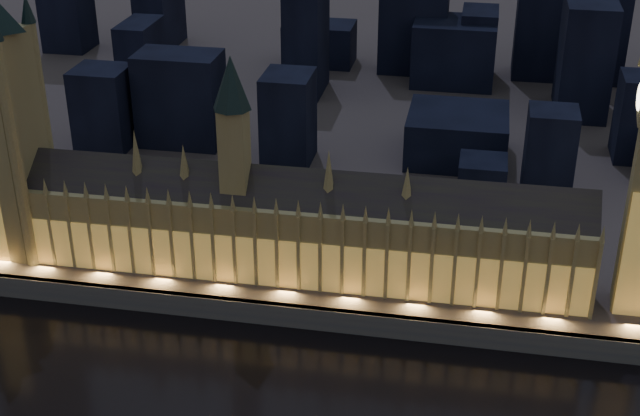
# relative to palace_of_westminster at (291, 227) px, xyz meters

# --- Properties ---
(ground_plane) EXTENTS (2000.00, 2000.00, 0.00)m
(ground_plane) POSITION_rel_palace_of_westminster_xyz_m (6.29, -61.74, -26.37)
(ground_plane) COLOR black
(ground_plane) RESTS_ON ground
(embankment_wall) EXTENTS (2000.00, 2.50, 8.00)m
(embankment_wall) POSITION_rel_palace_of_westminster_xyz_m (6.29, -20.74, -22.37)
(embankment_wall) COLOR #424956
(embankment_wall) RESTS_ON ground
(palace_of_westminster) EXTENTS (202.00, 21.79, 78.00)m
(palace_of_westminster) POSITION_rel_palace_of_westminster_xyz_m (0.00, 0.00, 0.00)
(palace_of_westminster) COLOR olive
(palace_of_westminster) RESTS_ON north_bank
(city_backdrop) EXTENTS (491.29, 215.63, 80.21)m
(city_backdrop) POSITION_rel_palace_of_westminster_xyz_m (37.85, 186.31, 4.56)
(city_backdrop) COLOR black
(city_backdrop) RESTS_ON north_bank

